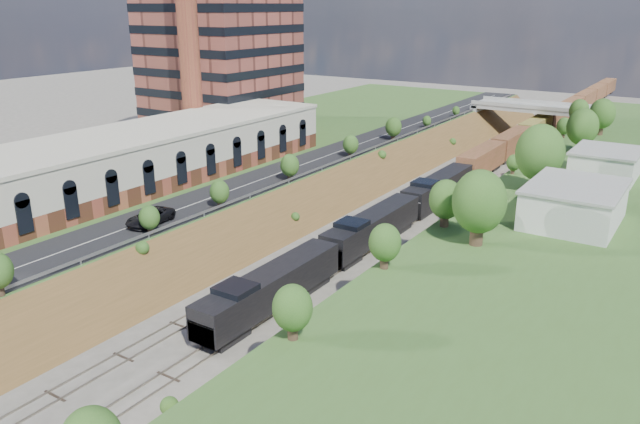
# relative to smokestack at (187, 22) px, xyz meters

# --- Properties ---
(platform_left) EXTENTS (44.00, 180.00, 5.00)m
(platform_left) POSITION_rel_smokestack_xyz_m (3.00, 4.00, -22.50)
(platform_left) COLOR #3E6127
(platform_left) RESTS_ON ground
(embankment_left) EXTENTS (10.00, 180.00, 10.00)m
(embankment_left) POSITION_rel_smokestack_xyz_m (25.00, 4.00, -25.00)
(embankment_left) COLOR brown
(embankment_left) RESTS_ON ground
(embankment_right) EXTENTS (10.00, 180.00, 10.00)m
(embankment_right) POSITION_rel_smokestack_xyz_m (47.00, 4.00, -25.00)
(embankment_right) COLOR brown
(embankment_right) RESTS_ON ground
(rail_left_track) EXTENTS (1.58, 180.00, 0.18)m
(rail_left_track) POSITION_rel_smokestack_xyz_m (33.40, 4.00, -24.91)
(rail_left_track) COLOR gray
(rail_left_track) RESTS_ON ground
(rail_right_track) EXTENTS (1.58, 180.00, 0.18)m
(rail_right_track) POSITION_rel_smokestack_xyz_m (38.60, 4.00, -24.91)
(rail_right_track) COLOR gray
(rail_right_track) RESTS_ON ground
(road) EXTENTS (8.00, 180.00, 0.10)m
(road) POSITION_rel_smokestack_xyz_m (20.50, 4.00, -19.95)
(road) COLOR black
(road) RESTS_ON platform_left
(guardrail) EXTENTS (0.10, 171.00, 0.70)m
(guardrail) POSITION_rel_smokestack_xyz_m (24.60, 3.80, -19.45)
(guardrail) COLOR #99999E
(guardrail) RESTS_ON platform_left
(commercial_building) EXTENTS (14.30, 62.30, 7.00)m
(commercial_building) POSITION_rel_smokestack_xyz_m (8.00, -18.00, -16.49)
(commercial_building) COLOR brown
(commercial_building) RESTS_ON platform_left
(smokestack) EXTENTS (3.20, 3.20, 40.00)m
(smokestack) POSITION_rel_smokestack_xyz_m (0.00, 0.00, 0.00)
(smokestack) COLOR brown
(smokestack) RESTS_ON platform_left
(overpass) EXTENTS (24.50, 8.30, 7.40)m
(overpass) POSITION_rel_smokestack_xyz_m (36.00, 66.00, -20.08)
(overpass) COLOR gray
(overpass) RESTS_ON ground
(white_building_near) EXTENTS (9.00, 12.00, 4.00)m
(white_building_near) POSITION_rel_smokestack_xyz_m (59.50, -4.00, -18.00)
(white_building_near) COLOR silver
(white_building_near) RESTS_ON platform_right
(white_building_far) EXTENTS (8.00, 10.00, 3.60)m
(white_building_far) POSITION_rel_smokestack_xyz_m (59.00, 18.00, -18.20)
(white_building_far) COLOR silver
(white_building_far) RESTS_ON platform_right
(tree_right_large) EXTENTS (5.25, 5.25, 7.61)m
(tree_right_large) POSITION_rel_smokestack_xyz_m (53.00, -16.00, -15.62)
(tree_right_large) COLOR #473323
(tree_right_large) RESTS_ON platform_right
(tree_left_crest) EXTENTS (2.45, 2.45, 3.55)m
(tree_left_crest) POSITION_rel_smokestack_xyz_m (24.20, -36.00, -17.96)
(tree_left_crest) COLOR #473323
(tree_left_crest) RESTS_ON platform_left
(freight_train) EXTENTS (3.16, 194.02, 4.69)m
(freight_train) POSITION_rel_smokestack_xyz_m (38.60, 60.17, -22.30)
(freight_train) COLOR black
(freight_train) RESTS_ON ground
(suv) EXTENTS (3.39, 6.13, 1.63)m
(suv) POSITION_rel_smokestack_xyz_m (21.63, -29.46, -19.09)
(suv) COLOR black
(suv) RESTS_ON road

